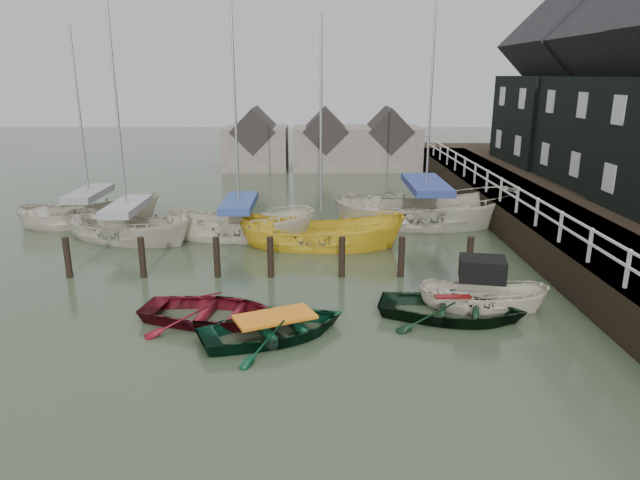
{
  "coord_description": "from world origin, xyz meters",
  "views": [
    {
      "loc": [
        0.34,
        -15.2,
        6.6
      ],
      "look_at": [
        0.46,
        2.64,
        1.4
      ],
      "focal_mm": 32.0,
      "sensor_mm": 36.0,
      "label": 1
    }
  ],
  "objects_px": {
    "sailboat_a": "(130,238)",
    "sailboat_e": "(92,223)",
    "rowboat_dkgreen": "(451,318)",
    "sailboat_b": "(240,235)",
    "rowboat_red": "(214,321)",
    "motorboat": "(481,304)",
    "sailboat_c": "(321,245)",
    "sailboat_d": "(424,224)",
    "rowboat_green": "(275,337)"
  },
  "relations": [
    {
      "from": "sailboat_a",
      "to": "sailboat_b",
      "type": "relative_size",
      "value": 0.94
    },
    {
      "from": "sailboat_a",
      "to": "sailboat_c",
      "type": "bearing_deg",
      "value": -74.73
    },
    {
      "from": "sailboat_c",
      "to": "sailboat_d",
      "type": "relative_size",
      "value": 0.75
    },
    {
      "from": "rowboat_dkgreen",
      "to": "sailboat_d",
      "type": "distance_m",
      "value": 10.39
    },
    {
      "from": "sailboat_a",
      "to": "rowboat_green",
      "type": "bearing_deg",
      "value": -122.08
    },
    {
      "from": "sailboat_d",
      "to": "motorboat",
      "type": "bearing_deg",
      "value": -178.08
    },
    {
      "from": "rowboat_red",
      "to": "sailboat_e",
      "type": "relative_size",
      "value": 0.41
    },
    {
      "from": "sailboat_a",
      "to": "sailboat_b",
      "type": "xyz_separation_m",
      "value": [
        4.54,
        0.39,
        0.0
      ]
    },
    {
      "from": "rowboat_red",
      "to": "motorboat",
      "type": "height_order",
      "value": "motorboat"
    },
    {
      "from": "sailboat_d",
      "to": "sailboat_e",
      "type": "relative_size",
      "value": 1.35
    },
    {
      "from": "motorboat",
      "to": "sailboat_e",
      "type": "relative_size",
      "value": 0.39
    },
    {
      "from": "rowboat_dkgreen",
      "to": "sailboat_c",
      "type": "bearing_deg",
      "value": 41.1
    },
    {
      "from": "sailboat_a",
      "to": "rowboat_dkgreen",
      "type": "bearing_deg",
      "value": -102.85
    },
    {
      "from": "rowboat_dkgreen",
      "to": "sailboat_c",
      "type": "height_order",
      "value": "sailboat_c"
    },
    {
      "from": "rowboat_red",
      "to": "sailboat_a",
      "type": "relative_size",
      "value": 0.36
    },
    {
      "from": "sailboat_c",
      "to": "sailboat_e",
      "type": "bearing_deg",
      "value": 77.8
    },
    {
      "from": "rowboat_dkgreen",
      "to": "sailboat_b",
      "type": "bearing_deg",
      "value": 53.97
    },
    {
      "from": "sailboat_b",
      "to": "sailboat_c",
      "type": "height_order",
      "value": "sailboat_b"
    },
    {
      "from": "rowboat_dkgreen",
      "to": "sailboat_b",
      "type": "distance_m",
      "value": 10.92
    },
    {
      "from": "rowboat_dkgreen",
      "to": "motorboat",
      "type": "height_order",
      "value": "motorboat"
    },
    {
      "from": "sailboat_a",
      "to": "sailboat_b",
      "type": "height_order",
      "value": "sailboat_b"
    },
    {
      "from": "motorboat",
      "to": "rowboat_red",
      "type": "bearing_deg",
      "value": 108.01
    },
    {
      "from": "sailboat_b",
      "to": "sailboat_d",
      "type": "relative_size",
      "value": 0.9
    },
    {
      "from": "motorboat",
      "to": "sailboat_b",
      "type": "height_order",
      "value": "sailboat_b"
    },
    {
      "from": "motorboat",
      "to": "sailboat_a",
      "type": "height_order",
      "value": "sailboat_a"
    },
    {
      "from": "sailboat_c",
      "to": "sailboat_e",
      "type": "height_order",
      "value": "sailboat_c"
    },
    {
      "from": "sailboat_b",
      "to": "sailboat_e",
      "type": "distance_m",
      "value": 7.41
    },
    {
      "from": "rowboat_green",
      "to": "rowboat_dkgreen",
      "type": "distance_m",
      "value": 5.01
    },
    {
      "from": "rowboat_green",
      "to": "sailboat_b",
      "type": "xyz_separation_m",
      "value": [
        -2.13,
        9.55,
        0.07
      ]
    },
    {
      "from": "rowboat_green",
      "to": "sailboat_a",
      "type": "distance_m",
      "value": 11.33
    },
    {
      "from": "rowboat_dkgreen",
      "to": "sailboat_c",
      "type": "relative_size",
      "value": 0.41
    },
    {
      "from": "sailboat_c",
      "to": "rowboat_green",
      "type": "bearing_deg",
      "value": 177.64
    },
    {
      "from": "rowboat_green",
      "to": "sailboat_d",
      "type": "height_order",
      "value": "sailboat_d"
    },
    {
      "from": "rowboat_dkgreen",
      "to": "sailboat_d",
      "type": "xyz_separation_m",
      "value": [
        1.13,
        10.33,
        0.06
      ]
    },
    {
      "from": "sailboat_a",
      "to": "motorboat",
      "type": "bearing_deg",
      "value": -98.34
    },
    {
      "from": "sailboat_b",
      "to": "sailboat_e",
      "type": "height_order",
      "value": "sailboat_b"
    },
    {
      "from": "sailboat_a",
      "to": "sailboat_e",
      "type": "distance_m",
      "value": 3.63
    },
    {
      "from": "sailboat_b",
      "to": "sailboat_d",
      "type": "height_order",
      "value": "sailboat_d"
    },
    {
      "from": "rowboat_green",
      "to": "rowboat_dkgreen",
      "type": "relative_size",
      "value": 0.97
    },
    {
      "from": "rowboat_dkgreen",
      "to": "rowboat_red",
      "type": "bearing_deg",
      "value": 105.62
    },
    {
      "from": "sailboat_e",
      "to": "sailboat_c",
      "type": "bearing_deg",
      "value": -125.59
    },
    {
      "from": "sailboat_c",
      "to": "sailboat_e",
      "type": "distance_m",
      "value": 11.04
    },
    {
      "from": "motorboat",
      "to": "sailboat_b",
      "type": "relative_size",
      "value": 0.32
    },
    {
      "from": "sailboat_a",
      "to": "sailboat_d",
      "type": "xyz_separation_m",
      "value": [
        12.68,
        2.34,
        -0.01
      ]
    },
    {
      "from": "sailboat_d",
      "to": "sailboat_e",
      "type": "xyz_separation_m",
      "value": [
        -15.21,
        0.26,
        0.0
      ]
    },
    {
      "from": "sailboat_d",
      "to": "rowboat_red",
      "type": "bearing_deg",
      "value": 145.97
    },
    {
      "from": "motorboat",
      "to": "rowboat_green",
      "type": "bearing_deg",
      "value": 119.02
    },
    {
      "from": "rowboat_red",
      "to": "motorboat",
      "type": "distance_m",
      "value": 7.74
    },
    {
      "from": "motorboat",
      "to": "sailboat_e",
      "type": "height_order",
      "value": "sailboat_e"
    },
    {
      "from": "rowboat_green",
      "to": "rowboat_dkgreen",
      "type": "height_order",
      "value": "rowboat_dkgreen"
    }
  ]
}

